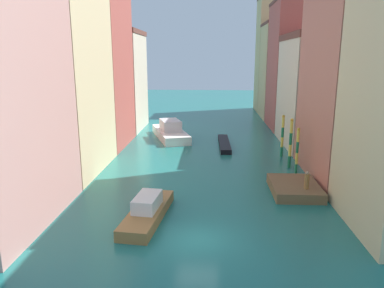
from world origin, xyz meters
name	(u,v)px	position (x,y,z in m)	size (l,w,h in m)	color
ground_plane	(205,144)	(0.00, 24.50, 0.00)	(154.00, 154.00, 0.00)	#1E6B66
building_left_1	(53,65)	(-13.41, 13.12, 9.75)	(8.01, 10.96, 19.48)	beige
building_left_2	(91,63)	(-13.41, 23.58, 9.77)	(8.01, 10.09, 19.53)	#B25147
building_left_3	(115,81)	(-13.41, 33.84, 7.11)	(8.01, 9.92, 14.19)	beige
building_right_1	(363,58)	(13.41, 12.75, 10.37)	(8.01, 11.88, 20.72)	#C6705B
building_right_2	(319,91)	(13.41, 24.93, 6.58)	(8.01, 11.92, 13.14)	beige
building_right_3	(299,66)	(13.41, 36.14, 9.21)	(8.01, 10.12, 18.41)	#B25147
building_right_4	(285,71)	(13.41, 46.12, 8.10)	(8.01, 9.44, 16.19)	#DBB77A
building_right_5	(278,55)	(13.41, 54.66, 10.82)	(8.01, 7.38, 21.63)	#DBB77A
waterfront_dock	(294,188)	(7.36, 8.21, 0.38)	(3.63, 5.07, 0.76)	brown
person_on_dock	(307,181)	(7.96, 7.03, 1.39)	(0.36, 0.36, 1.38)	olive
mooring_pole_0	(297,151)	(8.46, 12.74, 2.22)	(0.27, 0.27, 4.35)	#197247
mooring_pole_1	(290,143)	(8.33, 15.06, 2.46)	(0.31, 0.31, 4.82)	#197247
mooring_pole_2	(282,136)	(8.30, 19.03, 2.32)	(0.31, 0.31, 4.54)	#197247
vaporetto_white	(170,132)	(-4.67, 27.69, 0.84)	(6.14, 10.39, 2.41)	white
gondola_black	(224,144)	(2.31, 23.58, 0.27)	(1.39, 8.43, 0.55)	black
motorboat_0	(148,211)	(-3.39, 2.77, 0.57)	(2.75, 7.21, 1.63)	olive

